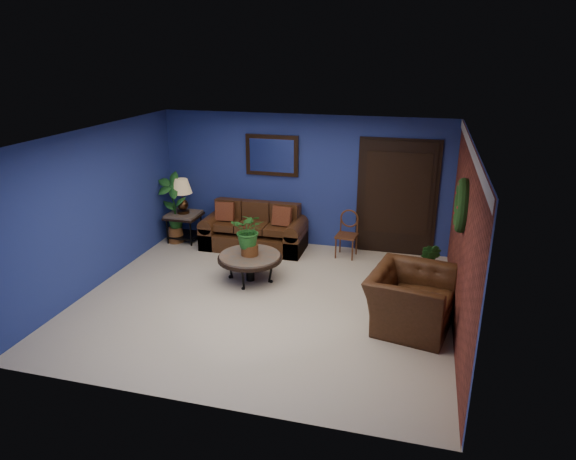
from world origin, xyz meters
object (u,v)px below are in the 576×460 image
(coffee_table, at_px, (250,258))
(side_chair, at_px, (348,231))
(end_table, at_px, (184,220))
(table_lamp, at_px, (182,192))
(sofa, at_px, (255,233))
(armchair, at_px, (411,299))

(coffee_table, relative_size, side_chair, 1.23)
(end_table, relative_size, side_chair, 0.73)
(table_lamp, height_order, side_chair, table_lamp)
(coffee_table, height_order, end_table, end_table)
(sofa, xyz_separation_m, side_chair, (1.77, 0.04, 0.20))
(table_lamp, bearing_deg, sofa, 0.91)
(coffee_table, bearing_deg, table_lamp, 142.46)
(sofa, distance_m, end_table, 1.47)
(end_table, height_order, table_lamp, table_lamp)
(sofa, relative_size, armchair, 1.60)
(sofa, distance_m, table_lamp, 1.63)
(end_table, relative_size, armchair, 0.52)
(side_chair, height_order, armchair, side_chair)
(end_table, distance_m, table_lamp, 0.56)
(end_table, bearing_deg, table_lamp, -90.00)
(sofa, bearing_deg, table_lamp, -179.09)
(table_lamp, xyz_separation_m, armchair, (4.45, -2.24, -0.61))
(end_table, distance_m, armchair, 4.98)
(sofa, xyz_separation_m, coffee_table, (0.40, -1.45, 0.11))
(table_lamp, relative_size, side_chair, 0.77)
(coffee_table, relative_size, armchair, 0.87)
(coffee_table, xyz_separation_m, end_table, (-1.86, 1.43, 0.04))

